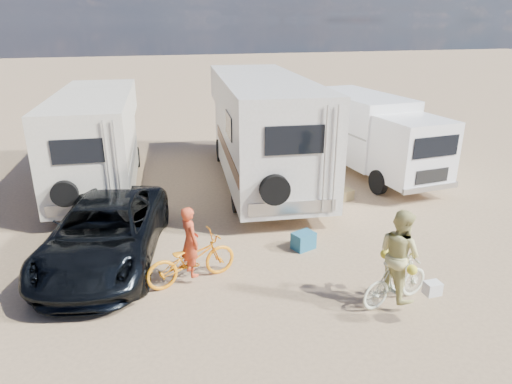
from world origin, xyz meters
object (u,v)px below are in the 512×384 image
object	(u,v)px
bike_parked	(414,168)
rv_left	(98,142)
rv_main	(262,131)
crate	(345,194)
bike_woman	(396,281)
box_truck	(372,136)
rider_woman	(398,262)
rider_man	(191,249)
dark_suv	(105,233)
cooler	(303,241)
bike_man	(191,259)

from	to	relation	value
bike_parked	rv_left	bearing A→B (deg)	112.37
rv_main	crate	xyz separation A→B (m)	(2.01, -2.40, -1.61)
rv_left	bike_woman	bearing A→B (deg)	-51.91
rv_main	box_truck	xyz separation A→B (m)	(4.02, -0.25, -0.40)
rv_main	rv_left	distance (m)	5.43
box_truck	rider_woman	xyz separation A→B (m)	(-3.60, -7.56, -0.47)
rv_main	rv_left	size ratio (longest dim) A/B	1.23
rv_left	rider_man	bearing A→B (deg)	-68.93
rv_main	bike_woman	xyz separation A→B (m)	(0.41, -7.80, -1.28)
box_truck	bike_woman	bearing A→B (deg)	-120.14
box_truck	dark_suv	distance (m)	10.06
rv_main	bike_parked	distance (m)	5.43
rv_main	rider_man	bearing A→B (deg)	-113.16
dark_suv	crate	bearing A→B (deg)	28.39
crate	cooler	bearing A→B (deg)	-131.99
rv_main	rider_woman	xyz separation A→B (m)	(0.41, -7.80, -0.86)
rv_main	bike_man	size ratio (longest dim) A/B	4.36
rv_main	bike_parked	size ratio (longest dim) A/B	4.94
bike_parked	crate	distance (m)	3.21
bike_woman	crate	world-z (taller)	bike_woman
rv_left	bike_parked	size ratio (longest dim) A/B	4.02
dark_suv	bike_man	size ratio (longest dim) A/B	2.56
rider_man	rider_woman	xyz separation A→B (m)	(3.75, -1.90, 0.14)
bike_parked	rider_man	bearing A→B (deg)	152.60
bike_man	bike_woman	size ratio (longest dim) A/B	1.23
rv_main	dark_suv	xyz separation A→B (m)	(-5.10, -4.45, -1.06)
box_truck	cooler	distance (m)	6.75
box_truck	rider_man	size ratio (longest dim) A/B	4.18
bike_woman	bike_parked	world-z (taller)	bike_woman
bike_woman	rider_woman	size ratio (longest dim) A/B	0.90
bike_woman	cooler	xyz separation A→B (m)	(-0.89, 2.65, -0.28)
rider_man	rv_main	bearing A→B (deg)	-43.83
rv_left	rider_man	size ratio (longest dim) A/B	4.60
rv_left	rv_main	bearing A→B (deg)	-4.46
rider_man	rider_woman	bearing A→B (deg)	-131.28
bike_man	bike_parked	xyz separation A→B (m)	(8.40, 4.44, -0.06)
box_truck	rider_man	world-z (taller)	box_truck
rider_man	crate	world-z (taller)	rider_man
rv_main	bike_woman	size ratio (longest dim) A/B	5.35
rider_man	bike_woman	bearing A→B (deg)	-131.28
bike_man	bike_parked	world-z (taller)	bike_man
cooler	crate	distance (m)	3.71
bike_woman	rv_main	bearing A→B (deg)	-9.74
rv_left	box_truck	xyz separation A→B (m)	(9.38, -1.08, -0.18)
rider_woman	bike_parked	bearing A→B (deg)	-49.05
box_truck	bike_woman	distance (m)	8.42
crate	rv_left	bearing A→B (deg)	156.36
rv_left	crate	world-z (taller)	rv_left
bike_man	cooler	bearing A→B (deg)	-89.72
rv_main	dark_suv	bearing A→B (deg)	-132.57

